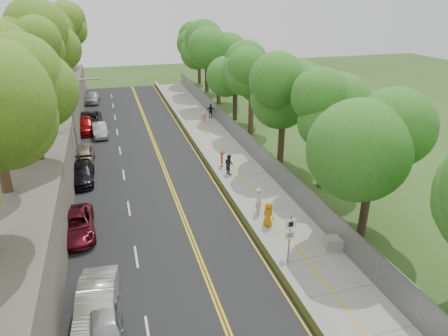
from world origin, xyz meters
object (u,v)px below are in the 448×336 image
Objects in this scene: streetlight at (76,119)px; person_far at (211,111)px; construction_barrel at (203,117)px; car_0 at (105,330)px; signpost at (290,234)px; painter_0 at (268,214)px; car_1 at (97,304)px; car_2 at (76,225)px; concrete_block at (334,243)px.

person_far is (14.66, 12.33, -3.70)m from streetlight.
car_0 is at bearing -110.91° from construction_barrel.
signpost is 1.74× the size of person_far.
painter_0 is at bearing 108.64° from person_far.
signpost is 28.57m from construction_barrel.
car_1 is 7.99m from car_2.
signpost is at bearing -32.01° from car_2.
car_2 is (-1.60, 9.46, -0.01)m from car_0.
car_1 is (-13.62, -1.90, 0.44)m from concrete_block.
car_2 reaches higher than concrete_block.
concrete_block is (3.25, 0.54, -1.55)m from signpost.
streetlight is 11.20m from car_2.
signpost is at bearing -93.92° from construction_barrel.
painter_0 is at bearing 32.35° from car_1.
car_0 reaches higher than car_2.
car_1 is 2.76× the size of person_far.
car_1 is 2.88× the size of painter_0.
painter_0 is (-1.55, -24.45, 0.38)m from construction_barrel.
signpost is 0.63× the size of car_2.
car_1 is (-0.32, 1.58, 0.12)m from car_0.
car_1 is (1.14, -18.38, -3.79)m from streetlight.
construction_barrel is at bearing 86.08° from signpost.
signpost is at bearing -170.51° from concrete_block.
car_0 is 0.82× the size of car_1.
construction_barrel is 33.62m from car_0.
signpost is 0.77× the size of car_0.
car_1 is (-12.32, -29.83, 0.32)m from construction_barrel.
streetlight is 18.80m from car_1.
construction_barrel is 0.19× the size of car_1.
signpost is 2.85× the size of concrete_block.
streetlight is 1.63× the size of car_1.
car_0 is 1.62m from car_1.
car_1 is at bearing 98.94° from car_0.
signpost is 3.64m from concrete_block.
concrete_block is 0.64× the size of painter_0.
car_1 reaches higher than car_0.
streetlight reaches higher than car_1.
car_1 is at bearing -172.53° from signpost.
car_0 is 12.55m from painter_0.
painter_0 is at bearing -47.50° from streetlight.
car_2 is at bearing 105.05° from car_1.
concrete_block is 13.76m from car_1.
person_far reaches higher than car_2.
streetlight is 4.50× the size of person_far.
car_2 is (-14.90, 5.98, 0.31)m from concrete_block.
streetlight is 1.98× the size of car_0.
car_2 is at bearing 150.76° from signpost.
concrete_block is 16.06m from car_2.
painter_0 is (12.05, -2.51, 0.18)m from car_2.
car_1 is at bearing -86.45° from streetlight.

